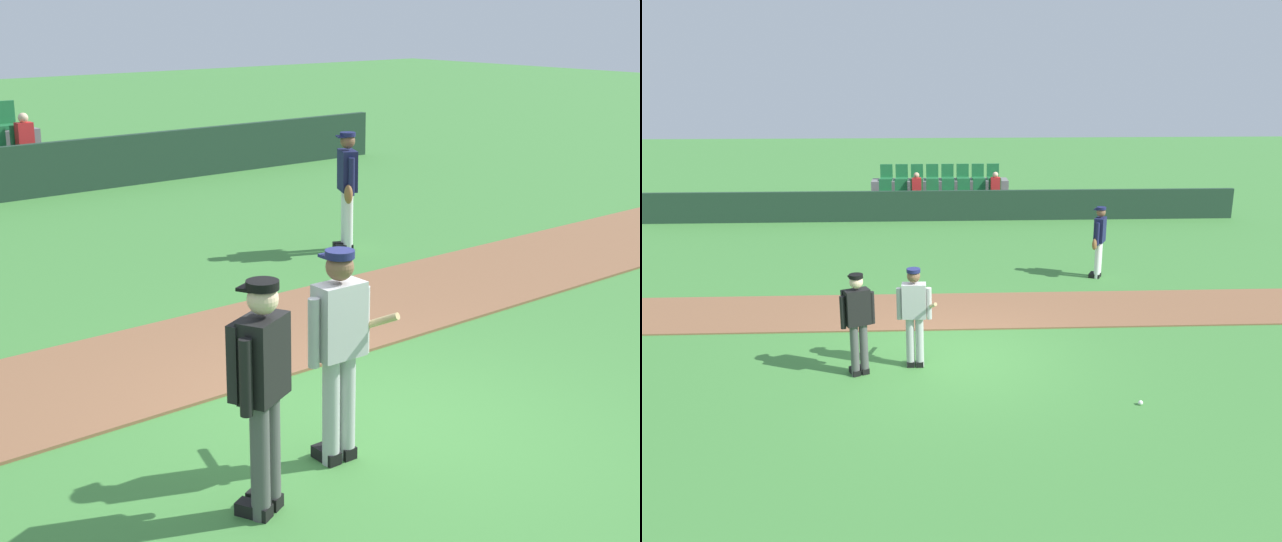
% 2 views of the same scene
% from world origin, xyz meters
% --- Properties ---
extents(ground_plane, '(80.00, 80.00, 0.00)m').
position_xyz_m(ground_plane, '(0.00, 0.00, 0.00)').
color(ground_plane, '#42843A').
extents(infield_dirt_path, '(28.00, 2.19, 0.03)m').
position_xyz_m(infield_dirt_path, '(0.00, 2.39, 0.01)').
color(infield_dirt_path, brown).
rests_on(infield_dirt_path, ground).
extents(dugout_fence, '(20.00, 0.16, 1.02)m').
position_xyz_m(dugout_fence, '(0.00, 11.32, 0.51)').
color(dugout_fence, '#1E3828').
rests_on(dugout_fence, ground).
extents(stadium_bleachers, '(5.00, 2.10, 1.65)m').
position_xyz_m(stadium_bleachers, '(0.01, 12.76, 0.49)').
color(stadium_bleachers, slate).
rests_on(stadium_bleachers, ground).
extents(batter_grey_jersey, '(0.68, 0.78, 1.76)m').
position_xyz_m(batter_grey_jersey, '(-0.62, -0.33, 0.97)').
color(batter_grey_jersey, '#B2B2B2').
rests_on(batter_grey_jersey, ground).
extents(umpire_home_plate, '(0.54, 0.43, 1.76)m').
position_xyz_m(umpire_home_plate, '(-1.56, -0.59, 1.00)').
color(umpire_home_plate, '#4C4C4C').
rests_on(umpire_home_plate, ground).
extents(runner_navy_jersey, '(0.45, 0.60, 1.76)m').
position_xyz_m(runner_navy_jersey, '(3.73, 4.65, 0.96)').
color(runner_navy_jersey, white).
rests_on(runner_navy_jersey, ground).
extents(baseball, '(0.07, 0.07, 0.07)m').
position_xyz_m(baseball, '(2.84, -1.89, 0.04)').
color(baseball, white).
rests_on(baseball, ground).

